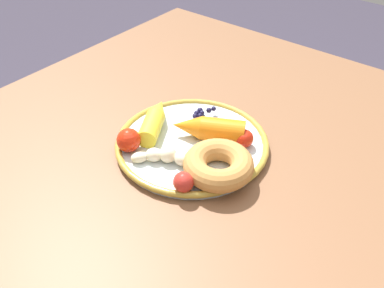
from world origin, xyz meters
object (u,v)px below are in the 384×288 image
object	(u,v)px
carrot_yellow	(154,120)
tomato_mid	(244,138)
tomato_near	(129,140)
blueberry_pile	(202,113)
carrot_orange	(208,129)
tomato_far	(183,182)
plate	(192,145)
dining_table	(192,180)
donut	(218,165)
banana	(168,157)

from	to	relation	value
carrot_yellow	tomato_mid	distance (m)	0.18
carrot_yellow	tomato_near	size ratio (longest dim) A/B	2.99
blueberry_pile	carrot_orange	bearing A→B (deg)	-133.18
tomato_near	tomato_mid	bearing A→B (deg)	-48.35
blueberry_pile	tomato_near	world-z (taller)	tomato_near
carrot_yellow	blueberry_pile	world-z (taller)	carrot_yellow
carrot_yellow	tomato_far	bearing A→B (deg)	-122.60
carrot_orange	tomato_mid	bearing A→B (deg)	-71.23
carrot_yellow	carrot_orange	bearing A→B (deg)	-69.43
tomato_mid	plate	bearing A→B (deg)	125.53
plate	blueberry_pile	xyz separation A→B (m)	(0.08, 0.04, 0.01)
blueberry_pile	dining_table	bearing A→B (deg)	-154.82
plate	donut	distance (m)	0.09
tomato_near	carrot_yellow	bearing A→B (deg)	7.29
dining_table	plate	distance (m)	0.09
tomato_near	banana	bearing A→B (deg)	-78.23
plate	tomato_far	distance (m)	0.12
blueberry_pile	tomato_far	xyz separation A→B (m)	(-0.18, -0.10, 0.01)
carrot_yellow	tomato_mid	world-z (taller)	carrot_yellow
dining_table	carrot_yellow	xyz separation A→B (m)	(-0.01, 0.08, 0.11)
carrot_yellow	blueberry_pile	bearing A→B (deg)	-29.41
dining_table	donut	world-z (taller)	donut
banana	blueberry_pile	bearing A→B (deg)	14.85
plate	carrot_yellow	world-z (taller)	carrot_yellow
tomato_mid	tomato_far	world-z (taller)	same
banana	carrot_orange	size ratio (longest dim) A/B	0.86
plate	carrot_yellow	xyz separation A→B (m)	(-0.00, 0.09, 0.02)
plate	blueberry_pile	bearing A→B (deg)	25.99
blueberry_pile	tomato_mid	size ratio (longest dim) A/B	1.32
donut	tomato_near	bearing A→B (deg)	106.52
banana	tomato_far	bearing A→B (deg)	-118.58
carrot_orange	tomato_near	bearing A→B (deg)	142.14
plate	tomato_near	distance (m)	0.12
tomato_far	blueberry_pile	bearing A→B (deg)	29.32
plate	donut	size ratio (longest dim) A/B	2.39
blueberry_pile	tomato_mid	world-z (taller)	tomato_mid
dining_table	banana	bearing A→B (deg)	-177.45
tomato_mid	dining_table	bearing A→B (deg)	122.03
donut	plate	bearing A→B (deg)	67.43
carrot_yellow	banana	bearing A→B (deg)	-125.29
carrot_orange	blueberry_pile	xyz separation A→B (m)	(0.05, 0.05, -0.01)
carrot_yellow	tomato_mid	bearing A→B (deg)	-70.13
blueberry_pile	tomato_near	bearing A→B (deg)	166.83
dining_table	donut	bearing A→B (deg)	-114.28
tomato_near	tomato_far	xyz separation A→B (m)	(-0.02, -0.14, -0.00)
plate	carrot_orange	world-z (taller)	carrot_orange
carrot_orange	tomato_far	bearing A→B (deg)	-159.21
dining_table	banana	world-z (taller)	banana
banana	blueberry_pile	xyz separation A→B (m)	(0.15, 0.04, -0.01)
carrot_orange	blueberry_pile	world-z (taller)	carrot_orange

